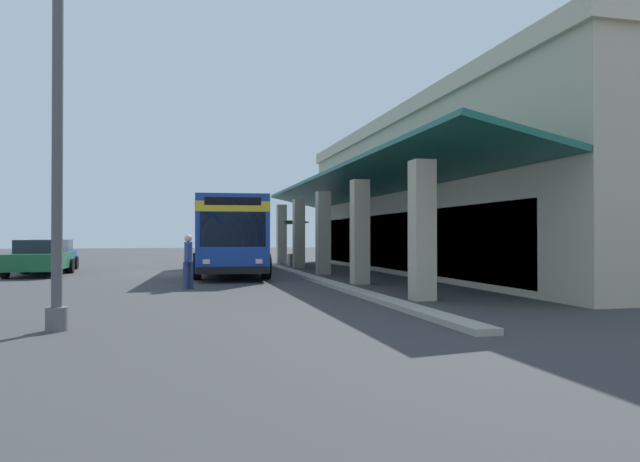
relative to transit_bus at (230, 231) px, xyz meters
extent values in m
plane|color=#38383A|center=(-0.75, 5.56, -1.85)|extent=(120.00, 120.00, 0.00)
cube|color=#9E998E|center=(1.60, 2.68, -1.79)|extent=(31.32, 0.50, 0.12)
cube|color=#B2A88E|center=(1.60, 12.38, 1.35)|extent=(26.10, 11.34, 6.41)
cube|color=#C0B59A|center=(1.60, 12.38, 4.85)|extent=(26.40, 11.64, 0.60)
cube|color=#B2A88E|center=(-8.84, 3.78, -0.09)|extent=(0.55, 0.55, 3.52)
cube|color=#B2A88E|center=(-3.62, 3.78, -0.09)|extent=(0.55, 0.55, 3.52)
cube|color=#B2A88E|center=(1.60, 3.78, -0.09)|extent=(0.55, 0.55, 3.52)
cube|color=#B2A88E|center=(6.82, 3.78, -0.09)|extent=(0.55, 0.55, 3.52)
cube|color=#B2A88E|center=(12.04, 3.78, -0.09)|extent=(0.55, 0.55, 3.52)
cube|color=#19594C|center=(1.60, 5.11, 2.02)|extent=(26.10, 3.16, 0.82)
cube|color=#19232D|center=(1.60, 6.75, -0.45)|extent=(21.92, 0.08, 2.40)
cube|color=#193D9E|center=(0.05, 0.00, -0.13)|extent=(11.15, 3.28, 2.75)
cube|color=yellow|center=(0.05, 0.00, 0.80)|extent=(11.17, 3.31, 0.36)
cube|color=#19232D|center=(-0.25, 0.02, 0.10)|extent=(9.39, 3.20, 0.90)
cube|color=#19232D|center=(5.51, -0.37, 0.00)|extent=(0.21, 2.24, 1.20)
cube|color=black|center=(5.52, -0.37, 0.97)|extent=(0.19, 1.94, 0.28)
cube|color=black|center=(5.64, -0.38, -1.40)|extent=(0.36, 2.46, 0.24)
cube|color=silver|center=(5.62, 0.52, -1.10)|extent=(0.08, 0.24, 0.16)
cube|color=silver|center=(5.50, -1.27, -1.10)|extent=(0.08, 0.24, 0.16)
cube|color=silver|center=(-1.44, 0.10, 1.37)|extent=(2.51, 1.94, 0.24)
cylinder|color=black|center=(3.76, 1.02, -1.35)|extent=(1.00, 0.30, 1.00)
cylinder|color=black|center=(3.59, -1.52, -1.35)|extent=(1.00, 0.30, 1.00)
cylinder|color=black|center=(-2.93, 1.48, -1.35)|extent=(1.00, 0.30, 1.00)
cylinder|color=black|center=(-3.11, -1.07, -1.35)|extent=(1.00, 0.30, 1.00)
cube|color=navy|center=(-3.69, -7.99, -1.25)|extent=(4.50, 2.05, 0.66)
cube|color=#19232D|center=(-3.89, -8.00, -0.65)|extent=(2.55, 1.73, 0.54)
cylinder|color=black|center=(-2.25, -7.00, -1.53)|extent=(0.64, 0.22, 0.64)
cylinder|color=black|center=(-2.14, -8.80, -1.53)|extent=(0.64, 0.22, 0.64)
cylinder|color=black|center=(-5.24, -7.18, -1.53)|extent=(0.64, 0.22, 0.64)
cylinder|color=black|center=(-5.13, -8.98, -1.53)|extent=(0.64, 0.22, 0.64)
cube|color=#195933|center=(-0.26, -7.72, -1.25)|extent=(4.43, 1.86, 0.66)
cube|color=#19232D|center=(-0.46, -7.71, -0.65)|extent=(2.49, 1.62, 0.54)
cylinder|color=black|center=(1.25, -6.84, -1.53)|extent=(0.64, 0.22, 0.64)
cylinder|color=black|center=(1.22, -8.64, -1.53)|extent=(0.64, 0.22, 0.64)
cylinder|color=black|center=(-1.74, -6.79, -1.53)|extent=(0.64, 0.22, 0.64)
cylinder|color=black|center=(-1.77, -8.59, -1.53)|extent=(0.64, 0.22, 0.64)
cylinder|color=navy|center=(7.45, -1.97, -1.44)|extent=(0.16, 0.16, 0.82)
cylinder|color=navy|center=(7.28, -1.81, -1.44)|extent=(0.16, 0.16, 0.82)
cube|color=#334C8C|center=(7.36, -1.89, -0.72)|extent=(0.49, 0.24, 0.62)
sphere|color=beige|center=(7.36, -1.89, -0.30)|extent=(0.22, 0.22, 0.22)
cylinder|color=#334C8C|center=(7.65, -1.93, -0.69)|extent=(0.09, 0.09, 0.56)
cylinder|color=#334C8C|center=(7.07, -1.85, -0.69)|extent=(0.09, 0.09, 0.56)
cube|color=gray|center=(-5.88, 4.03, -1.53)|extent=(0.74, 0.74, 0.64)
cylinder|color=#332319|center=(-5.88, 4.03, -1.20)|extent=(0.63, 0.63, 0.02)
cylinder|color=brown|center=(-5.88, 4.03, -0.41)|extent=(0.16, 0.16, 1.60)
ellipsoid|color=#286B33|center=(-5.43, 3.99, 0.54)|extent=(0.91, 0.28, 0.19)
ellipsoid|color=#286B33|center=(-5.68, 4.38, 0.55)|extent=(0.58, 0.81, 0.17)
ellipsoid|color=#286B33|center=(-6.27, 4.17, 0.45)|extent=(0.86, 0.49, 0.18)
ellipsoid|color=#286B33|center=(-6.31, 3.76, 0.51)|extent=(0.98, 0.71, 0.19)
ellipsoid|color=#286B33|center=(-5.74, 3.69, 0.58)|extent=(0.47, 0.75, 0.19)
cylinder|color=#59595B|center=(15.03, -4.17, -1.65)|extent=(0.36, 0.36, 0.40)
cylinder|color=#4C4C51|center=(15.03, -4.17, 2.35)|extent=(0.18, 0.18, 8.40)
camera|label=1|loc=(25.69, -2.14, -0.26)|focal=32.76mm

